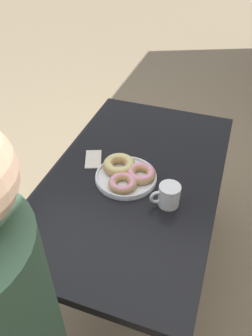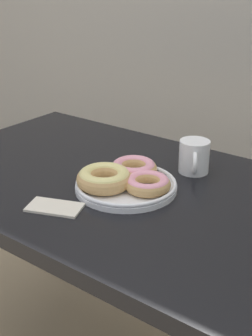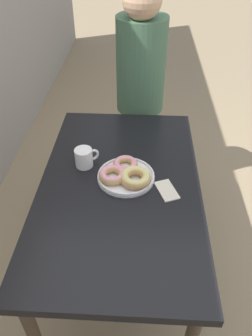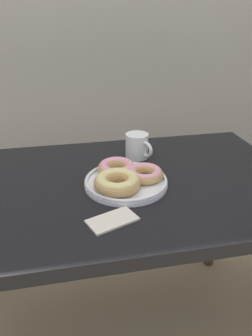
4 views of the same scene
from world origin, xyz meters
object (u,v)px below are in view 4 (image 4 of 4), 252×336
at_px(donut_plate, 125,177).
at_px(napkin, 112,220).
at_px(coffee_mug, 137,146).
at_px(dining_table, 114,203).

relative_size(donut_plate, napkin, 1.90).
relative_size(coffee_mug, napkin, 0.77).
distance_m(donut_plate, coffee_mug, 0.22).
bearing_deg(napkin, dining_table, 79.63).
height_order(dining_table, coffee_mug, coffee_mug).
height_order(dining_table, napkin, napkin).
bearing_deg(coffee_mug, napkin, -112.34).
height_order(coffee_mug, napkin, coffee_mug).
relative_size(donut_plate, coffee_mug, 2.49).
distance_m(coffee_mug, napkin, 0.42).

